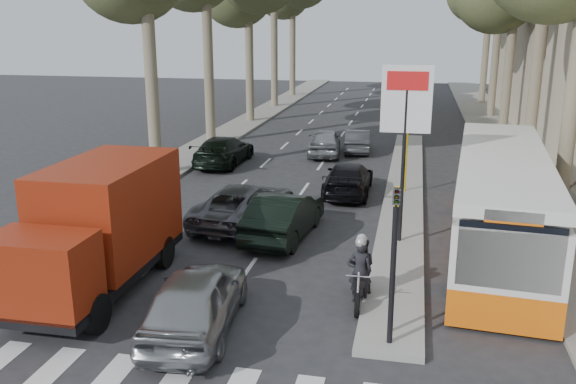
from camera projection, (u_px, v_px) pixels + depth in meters
name	position (u px, v px, depth m)	size (l,w,h in m)	color
ground	(261.00, 305.00, 15.21)	(120.00, 120.00, 0.00)	#28282B
sidewalk_right	(499.00, 137.00, 37.06)	(3.20, 70.00, 0.12)	gray
median_left	(249.00, 121.00, 43.17)	(2.40, 64.00, 0.12)	gray
traffic_island	(404.00, 193.00, 24.92)	(1.50, 26.00, 0.16)	gray
billboard	(405.00, 129.00, 18.29)	(1.50, 12.10, 5.60)	yellow
traffic_light_island	(394.00, 240.00, 12.49)	(0.16, 0.41, 3.60)	black
silver_hatchback	(196.00, 300.00, 13.77)	(1.78, 4.44, 1.51)	#969A9E
dark_hatchback	(284.00, 215.00, 19.82)	(1.57, 4.52, 1.49)	black
queue_car_a	(245.00, 204.00, 21.11)	(2.38, 5.15, 1.43)	#515259
queue_car_b	(348.00, 179.00, 24.84)	(1.82, 4.49, 1.30)	black
queue_car_c	(324.00, 142.00, 32.16)	(1.69, 4.20, 1.43)	#94979B
queue_car_d	(358.00, 141.00, 33.03)	(1.29, 3.70, 1.22)	#48494F
queue_car_e	(224.00, 151.00, 30.02)	(1.98, 4.86, 1.41)	black
red_truck	(99.00, 226.00, 15.73)	(2.38, 6.16, 3.28)	black
city_bus	(500.00, 200.00, 18.52)	(3.51, 11.73, 3.04)	orange
motorcycle	(360.00, 270.00, 15.27)	(0.75, 2.07, 1.76)	black
pedestrian_near	(538.00, 227.00, 17.68)	(1.13, 0.55, 1.92)	#463550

